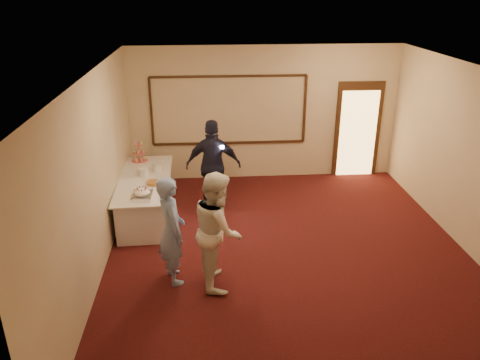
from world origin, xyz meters
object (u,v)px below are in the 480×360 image
cupcake_stand (139,153)px  plate_stack_b (158,167)px  pavlova_tray (142,194)px  tart (154,183)px  man (171,230)px  plate_stack_a (144,172)px  woman (218,229)px  guest (213,166)px  buffet_table (146,197)px

cupcake_stand → plate_stack_b: cupcake_stand is taller
pavlova_tray → plate_stack_b: bearing=82.5°
tart → cupcake_stand: bearing=107.6°
man → cupcake_stand: bearing=-4.6°
pavlova_tray → plate_stack_b: (0.16, 1.24, 0.01)m
cupcake_stand → plate_stack_b: bearing=-55.1°
plate_stack_a → woman: (1.34, -2.46, 0.03)m
plate_stack_a → tart: 0.50m
plate_stack_a → guest: 1.34m
plate_stack_b → woman: 2.91m
man → guest: (0.68, 2.42, 0.07)m
woman → plate_stack_a: bearing=25.0°
tart → woman: bearing=-61.0°
cupcake_stand → guest: (1.52, -0.78, -0.03)m
buffet_table → plate_stack_a: (-0.02, 0.13, 0.47)m
tart → guest: (1.11, 0.51, 0.11)m
cupcake_stand → plate_stack_a: (0.18, -0.84, -0.09)m
buffet_table → man: (0.64, -2.22, 0.46)m
buffet_table → plate_stack_b: bearing=58.7°
buffet_table → tart: size_ratio=8.21×
cupcake_stand → tart: (0.41, -1.29, -0.14)m
pavlova_tray → tart: (0.15, 0.56, -0.04)m
buffet_table → tart: (0.21, -0.32, 0.41)m
pavlova_tray → plate_stack_a: pavlova_tray is taller
pavlova_tray → guest: 1.65m
pavlova_tray → woman: size_ratio=0.27×
woman → cupcake_stand: bearing=21.1°
cupcake_stand → guest: guest is taller
buffet_table → pavlova_tray: 0.99m
tart → woman: (1.11, -2.02, 0.09)m
cupcake_stand → plate_stack_a: bearing=-77.9°
guest → woman: bearing=93.8°
guest → cupcake_stand: bearing=-23.2°
pavlova_tray → cupcake_stand: (-0.26, 1.84, 0.10)m
plate_stack_a → woman: woman is taller
pavlova_tray → cupcake_stand: size_ratio=1.01×
cupcake_stand → tart: cupcake_stand is taller
pavlova_tray → woman: bearing=-49.1°
pavlova_tray → cupcake_stand: bearing=98.1°
cupcake_stand → guest: 1.71m
buffet_table → woman: size_ratio=1.42×
cupcake_stand → man: 3.30m
pavlova_tray → man: size_ratio=0.28×
woman → plate_stack_b: bearing=18.6°
plate_stack_b → cupcake_stand: bearing=124.9°
plate_stack_a → buffet_table: bearing=-80.2°
pavlova_tray → woman: woman is taller
plate_stack_a → plate_stack_b: (0.24, 0.24, 0.00)m
plate_stack_b → buffet_table: bearing=-121.3°
plate_stack_b → guest: (1.10, -0.17, 0.06)m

